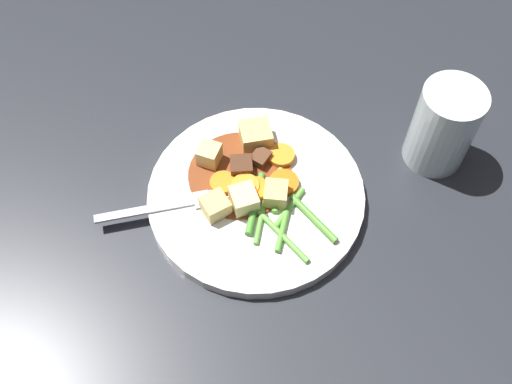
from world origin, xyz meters
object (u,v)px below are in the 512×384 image
dinner_plate (256,196)px  carrot_slice_0 (245,188)px  potato_chunk_1 (256,136)px  carrot_slice_2 (281,156)px  potato_chunk_0 (276,194)px  meat_chunk_1 (241,167)px  water_glass (443,127)px  meat_chunk_0 (261,159)px  potato_chunk_2 (207,157)px  potato_chunk_3 (215,206)px  potato_chunk_4 (241,197)px  carrot_slice_5 (284,183)px  carrot_slice_3 (258,192)px  fork (176,204)px  carrot_slice_1 (269,152)px  carrot_slice_4 (223,184)px

dinner_plate → carrot_slice_0: 0.02m
potato_chunk_1 → carrot_slice_2: bearing=179.1°
potato_chunk_0 → meat_chunk_1: size_ratio=1.12×
carrot_slice_2 → water_glass: size_ratio=0.29×
dinner_plate → potato_chunk_1: 0.08m
carrot_slice_0 → meat_chunk_0: (0.01, -0.04, 0.00)m
carrot_slice_2 → meat_chunk_1: (0.03, 0.04, 0.00)m
potato_chunk_0 → potato_chunk_2: 0.10m
dinner_plate → carrot_slice_0: carrot_slice_0 is taller
meat_chunk_1 → water_glass: water_glass is taller
potato_chunk_3 → potato_chunk_4: size_ratio=0.91×
potato_chunk_1 → meat_chunk_0: size_ratio=1.62×
water_glass → carrot_slice_5: bearing=54.6°
potato_chunk_3 → carrot_slice_3: bearing=-117.3°
potato_chunk_3 → fork: bearing=28.7°
meat_chunk_1 → potato_chunk_1: bearing=-73.5°
potato_chunk_0 → meat_chunk_1: potato_chunk_0 is taller
carrot_slice_0 → carrot_slice_3: carrot_slice_0 is taller
carrot_slice_3 → dinner_plate: bearing=-18.7°
carrot_slice_1 → potato_chunk_0: bearing=133.5°
potato_chunk_3 → water_glass: 0.28m
carrot_slice_0 → meat_chunk_1: meat_chunk_1 is taller
carrot_slice_0 → carrot_slice_2: carrot_slice_0 is taller
carrot_slice_1 → water_glass: water_glass is taller
dinner_plate → fork: bearing=48.9°
potato_chunk_0 → meat_chunk_0: 0.06m
dinner_plate → potato_chunk_1: (0.05, -0.06, 0.02)m
carrot_slice_3 → potato_chunk_2: 0.07m
dinner_plate → meat_chunk_0: 0.05m
carrot_slice_2 → carrot_slice_4: bearing=67.6°
carrot_slice_2 → potato_chunk_4: (-0.00, 0.08, 0.01)m
carrot_slice_3 → meat_chunk_1: meat_chunk_1 is taller
carrot_slice_3 → fork: size_ratio=0.21×
water_glass → potato_chunk_0: bearing=59.0°
potato_chunk_3 → meat_chunk_1: size_ratio=1.10×
carrot_slice_4 → potato_chunk_2: potato_chunk_2 is taller
carrot_slice_3 → meat_chunk_1: (0.04, -0.01, 0.00)m
carrot_slice_5 → meat_chunk_1: size_ratio=1.36×
carrot_slice_4 → carrot_slice_5: carrot_slice_4 is taller
carrot_slice_3 → fork: carrot_slice_3 is taller
dinner_plate → carrot_slice_2: carrot_slice_2 is taller
carrot_slice_2 → potato_chunk_1: 0.04m
carrot_slice_5 → meat_chunk_0: size_ratio=1.56×
carrot_slice_3 → potato_chunk_3: size_ratio=1.04×
water_glass → potato_chunk_1: bearing=36.1°
potato_chunk_1 → water_glass: water_glass is taller
water_glass → carrot_slice_4: bearing=50.3°
carrot_slice_5 → water_glass: bearing=-125.4°
carrot_slice_3 → potato_chunk_4: potato_chunk_4 is taller
carrot_slice_3 → meat_chunk_1: bearing=-21.5°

